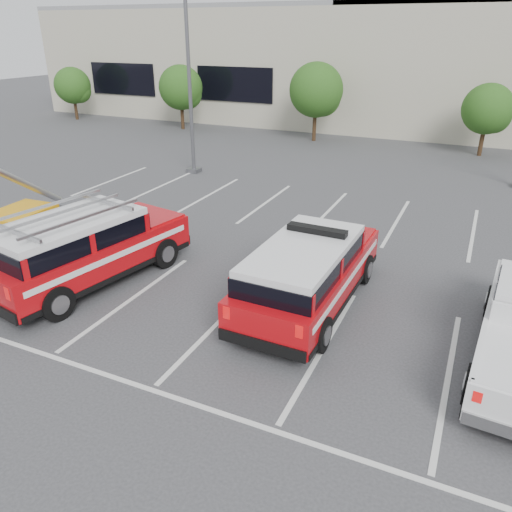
{
  "coord_description": "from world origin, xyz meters",
  "views": [
    {
      "loc": [
        5.28,
        -9.26,
        6.65
      ],
      "look_at": [
        0.14,
        1.88,
        1.05
      ],
      "focal_mm": 35.0,
      "sensor_mm": 36.0,
      "label": 1
    }
  ],
  "objects_px": {
    "tree_left": "(182,89)",
    "light_pole_left": "(188,63)",
    "tree_mid_right": "(489,111)",
    "tree_mid_left": "(318,92)",
    "convention_building": "(427,58)",
    "ladder_suv": "(85,253)",
    "utility_rig": "(19,231)",
    "fire_chief_suv": "(308,277)",
    "tree_far_left": "(74,87)"
  },
  "relations": [
    {
      "from": "tree_left",
      "to": "light_pole_left",
      "type": "xyz_separation_m",
      "value": [
        6.91,
        -10.05,
        2.41
      ]
    },
    {
      "from": "tree_mid_right",
      "to": "tree_mid_left",
      "type": "bearing_deg",
      "value": 180.0
    },
    {
      "from": "convention_building",
      "to": "tree_left",
      "type": "bearing_deg",
      "value": -146.95
    },
    {
      "from": "convention_building",
      "to": "ladder_suv",
      "type": "bearing_deg",
      "value": -98.35
    },
    {
      "from": "tree_left",
      "to": "ladder_suv",
      "type": "height_order",
      "value": "tree_left"
    },
    {
      "from": "tree_left",
      "to": "light_pole_left",
      "type": "distance_m",
      "value": 12.43
    },
    {
      "from": "tree_left",
      "to": "utility_rig",
      "type": "bearing_deg",
      "value": -72.02
    },
    {
      "from": "convention_building",
      "to": "tree_left",
      "type": "xyz_separation_m",
      "value": [
        -15.09,
        -9.82,
        -1.95
      ]
    },
    {
      "from": "ladder_suv",
      "to": "fire_chief_suv",
      "type": "bearing_deg",
      "value": 22.91
    },
    {
      "from": "fire_chief_suv",
      "to": "ladder_suv",
      "type": "height_order",
      "value": "ladder_suv"
    },
    {
      "from": "tree_mid_right",
      "to": "ladder_suv",
      "type": "bearing_deg",
      "value": -113.71
    },
    {
      "from": "convention_building",
      "to": "tree_mid_right",
      "type": "height_order",
      "value": "convention_building"
    },
    {
      "from": "tree_mid_left",
      "to": "utility_rig",
      "type": "height_order",
      "value": "tree_mid_left"
    },
    {
      "from": "tree_mid_right",
      "to": "ladder_suv",
      "type": "height_order",
      "value": "tree_mid_right"
    },
    {
      "from": "convention_building",
      "to": "fire_chief_suv",
      "type": "xyz_separation_m",
      "value": [
        1.53,
        -30.18,
        -3.88
      ]
    },
    {
      "from": "tree_mid_left",
      "to": "utility_rig",
      "type": "distance_m",
      "value": 21.12
    },
    {
      "from": "tree_mid_left",
      "to": "light_pole_left",
      "type": "relative_size",
      "value": 0.47
    },
    {
      "from": "fire_chief_suv",
      "to": "ladder_suv",
      "type": "relative_size",
      "value": 0.95
    },
    {
      "from": "tree_mid_right",
      "to": "light_pole_left",
      "type": "distance_m",
      "value": 16.72
    },
    {
      "from": "ladder_suv",
      "to": "tree_far_left",
      "type": "bearing_deg",
      "value": 143.91
    },
    {
      "from": "convention_building",
      "to": "ladder_suv",
      "type": "height_order",
      "value": "convention_building"
    },
    {
      "from": "tree_left",
      "to": "utility_rig",
      "type": "relative_size",
      "value": 1.23
    },
    {
      "from": "tree_mid_left",
      "to": "fire_chief_suv",
      "type": "relative_size",
      "value": 0.83
    },
    {
      "from": "tree_far_left",
      "to": "utility_rig",
      "type": "distance_m",
      "value": 26.7
    },
    {
      "from": "tree_left",
      "to": "ladder_suv",
      "type": "distance_m",
      "value": 24.17
    },
    {
      "from": "tree_far_left",
      "to": "tree_mid_right",
      "type": "height_order",
      "value": "same"
    },
    {
      "from": "light_pole_left",
      "to": "tree_mid_left",
      "type": "bearing_deg",
      "value": 72.9
    },
    {
      "from": "light_pole_left",
      "to": "fire_chief_suv",
      "type": "xyz_separation_m",
      "value": [
        9.72,
        -10.32,
        -4.35
      ]
    },
    {
      "from": "fire_chief_suv",
      "to": "tree_mid_right",
      "type": "bearing_deg",
      "value": 81.99
    },
    {
      "from": "light_pole_left",
      "to": "ladder_suv",
      "type": "height_order",
      "value": "light_pole_left"
    },
    {
      "from": "tree_mid_right",
      "to": "fire_chief_suv",
      "type": "bearing_deg",
      "value": -99.41
    },
    {
      "from": "tree_mid_left",
      "to": "utility_rig",
      "type": "relative_size",
      "value": 1.35
    },
    {
      "from": "tree_mid_left",
      "to": "utility_rig",
      "type": "bearing_deg",
      "value": -98.98
    },
    {
      "from": "tree_mid_left",
      "to": "ladder_suv",
      "type": "xyz_separation_m",
      "value": [
        0.46,
        -21.71,
        -2.12
      ]
    },
    {
      "from": "tree_mid_left",
      "to": "tree_mid_right",
      "type": "height_order",
      "value": "tree_mid_left"
    },
    {
      "from": "tree_mid_left",
      "to": "tree_left",
      "type": "bearing_deg",
      "value": -180.0
    },
    {
      "from": "light_pole_left",
      "to": "fire_chief_suv",
      "type": "height_order",
      "value": "light_pole_left"
    },
    {
      "from": "tree_far_left",
      "to": "tree_mid_left",
      "type": "relative_size",
      "value": 0.82
    },
    {
      "from": "tree_far_left",
      "to": "tree_mid_right",
      "type": "xyz_separation_m",
      "value": [
        30.0,
        0.0,
        0.0
      ]
    },
    {
      "from": "convention_building",
      "to": "light_pole_left",
      "type": "xyz_separation_m",
      "value": [
        -8.18,
        -19.86,
        0.47
      ]
    },
    {
      "from": "ladder_suv",
      "to": "tree_left",
      "type": "bearing_deg",
      "value": 126.34
    },
    {
      "from": "ladder_suv",
      "to": "tree_mid_left",
      "type": "bearing_deg",
      "value": 101.83
    },
    {
      "from": "tree_mid_left",
      "to": "convention_building",
      "type": "bearing_deg",
      "value": 62.6
    },
    {
      "from": "convention_building",
      "to": "tree_far_left",
      "type": "xyz_separation_m",
      "value": [
        -25.09,
        -9.82,
        -2.22
      ]
    },
    {
      "from": "convention_building",
      "to": "tree_left",
      "type": "relative_size",
      "value": 13.58
    },
    {
      "from": "utility_rig",
      "to": "convention_building",
      "type": "bearing_deg",
      "value": 72.01
    },
    {
      "from": "convention_building",
      "to": "utility_rig",
      "type": "distance_m",
      "value": 31.94
    },
    {
      "from": "light_pole_left",
      "to": "utility_rig",
      "type": "relative_size",
      "value": 2.85
    },
    {
      "from": "ladder_suv",
      "to": "utility_rig",
      "type": "bearing_deg",
      "value": 175.86
    },
    {
      "from": "tree_far_left",
      "to": "tree_mid_right",
      "type": "relative_size",
      "value": 1.0
    }
  ]
}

